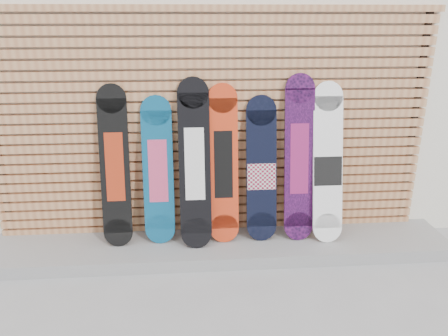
% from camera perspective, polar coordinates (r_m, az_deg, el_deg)
% --- Properties ---
extents(ground, '(80.00, 80.00, 0.00)m').
position_cam_1_polar(ground, '(3.82, 1.57, -15.94)').
color(ground, '#969698').
rests_on(ground, ground).
extents(building, '(12.00, 5.00, 3.60)m').
position_cam_1_polar(building, '(6.66, 2.97, 15.87)').
color(building, silver).
rests_on(building, ground).
extents(concrete_step, '(4.60, 0.70, 0.12)m').
position_cam_1_polar(concrete_step, '(4.35, -1.35, -10.20)').
color(concrete_step, gray).
rests_on(concrete_step, ground).
extents(slat_wall, '(4.26, 0.08, 2.29)m').
position_cam_1_polar(slat_wall, '(4.19, -1.68, 5.58)').
color(slat_wall, '#B8784C').
rests_on(slat_wall, ground).
extents(snowboard_0, '(0.27, 0.31, 1.51)m').
position_cam_1_polar(snowboard_0, '(4.18, -14.06, 0.13)').
color(snowboard_0, black).
rests_on(snowboard_0, concrete_step).
extents(snowboard_1, '(0.29, 0.28, 1.40)m').
position_cam_1_polar(snowboard_1, '(4.16, -8.60, -0.38)').
color(snowboard_1, navy).
rests_on(snowboard_1, concrete_step).
extents(snowboard_2, '(0.29, 0.40, 1.56)m').
position_cam_1_polar(snowboard_2, '(4.06, -3.85, 0.53)').
color(snowboard_2, black).
rests_on(snowboard_2, concrete_step).
extents(snowboard_3, '(0.28, 0.30, 1.50)m').
position_cam_1_polar(snowboard_3, '(4.13, -0.09, 0.45)').
color(snowboard_3, red).
rests_on(snowboard_3, concrete_step).
extents(snowboard_4, '(0.29, 0.30, 1.39)m').
position_cam_1_polar(snowboard_4, '(4.19, 4.91, -0.30)').
color(snowboard_4, black).
rests_on(snowboard_4, concrete_step).
extents(snowboard_5, '(0.28, 0.32, 1.58)m').
position_cam_1_polar(snowboard_5, '(4.22, 9.79, 1.19)').
color(snowboard_5, black).
rests_on(snowboard_5, concrete_step).
extents(snowboard_6, '(0.29, 0.38, 1.51)m').
position_cam_1_polar(snowboard_6, '(4.28, 13.39, 0.49)').
color(snowboard_6, white).
rests_on(snowboard_6, concrete_step).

